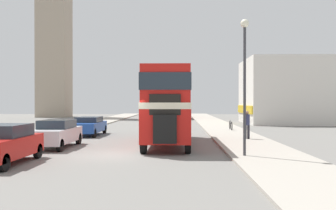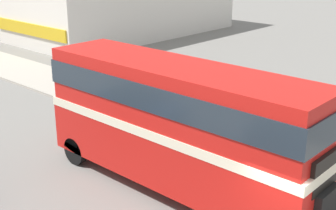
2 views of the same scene
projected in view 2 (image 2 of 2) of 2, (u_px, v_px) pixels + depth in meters
name	position (u px, v px, depth m)	size (l,w,h in m)	color
double_decker_bus	(178.00, 119.00, 14.41)	(2.38, 9.95, 4.17)	red
pedestrian_walking	(218.00, 106.00, 19.57)	(0.36, 0.36, 1.76)	#282833
bicycle_on_pavement	(101.00, 85.00, 24.74)	(0.05, 1.76, 0.78)	black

